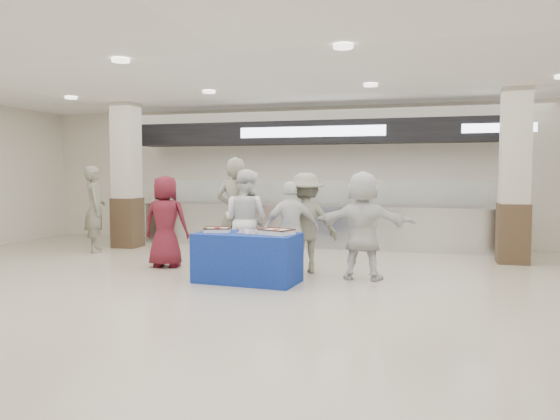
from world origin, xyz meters
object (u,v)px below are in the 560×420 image
(display_table, at_px, (247,258))
(soldier_b, at_px, (305,223))
(sheet_cake_right, at_px, (276,231))
(civilian_maroon, at_px, (166,221))
(sheet_cake_left, at_px, (217,229))
(cupcake_tray, at_px, (250,232))
(civilian_white, at_px, (363,225))
(chef_tall, at_px, (246,221))
(soldier_a, at_px, (236,214))
(soldier_bg, at_px, (95,209))
(chef_short, at_px, (291,229))

(display_table, xyz_separation_m, soldier_b, (0.67, 1.02, 0.46))
(sheet_cake_right, bearing_deg, civilian_maroon, 158.71)
(display_table, bearing_deg, sheet_cake_right, 2.20)
(display_table, distance_m, sheet_cake_left, 0.65)
(sheet_cake_right, xyz_separation_m, cupcake_tray, (-0.41, 0.01, -0.02))
(civilian_maroon, xyz_separation_m, soldier_b, (2.49, 0.15, 0.02))
(cupcake_tray, distance_m, soldier_b, 1.20)
(sheet_cake_left, bearing_deg, soldier_b, 39.95)
(civilian_white, bearing_deg, chef_tall, -4.30)
(civilian_maroon, xyz_separation_m, soldier_a, (1.26, 0.14, 0.15))
(cupcake_tray, xyz_separation_m, soldier_a, (-0.60, 1.02, 0.19))
(soldier_b, height_order, soldier_bg, soldier_bg)
(chef_short, relative_size, civilian_white, 0.90)
(chef_tall, xyz_separation_m, soldier_bg, (-3.78, 1.27, 0.05))
(display_table, bearing_deg, civilian_white, 27.20)
(soldier_a, distance_m, soldier_b, 1.23)
(chef_short, height_order, soldier_b, soldier_b)
(sheet_cake_left, height_order, chef_short, chef_short)
(sheet_cake_left, relative_size, soldier_bg, 0.25)
(civilian_maroon, bearing_deg, cupcake_tray, 148.45)
(civilian_maroon, bearing_deg, sheet_cake_left, 141.28)
(display_table, distance_m, soldier_b, 1.30)
(sheet_cake_right, bearing_deg, chef_tall, 132.01)
(display_table, distance_m, cupcake_tray, 0.41)
(sheet_cake_right, xyz_separation_m, chef_short, (0.06, 0.66, -0.03))
(chef_tall, distance_m, civilian_white, 2.00)
(cupcake_tray, bearing_deg, soldier_a, 120.71)
(chef_tall, relative_size, chef_short, 1.13)
(soldier_b, distance_m, soldier_bg, 4.91)
(sheet_cake_left, xyz_separation_m, soldier_a, (-0.05, 0.97, 0.17))
(chef_short, height_order, soldier_bg, soldier_bg)
(cupcake_tray, relative_size, chef_tall, 0.24)
(sheet_cake_right, height_order, civilian_maroon, civilian_maroon)
(display_table, xyz_separation_m, soldier_a, (-0.55, 1.01, 0.59))
(soldier_a, relative_size, soldier_bg, 1.06)
(soldier_b, bearing_deg, sheet_cake_right, 57.45)
(display_table, relative_size, sheet_cake_right, 2.82)
(sheet_cake_right, distance_m, chef_tall, 1.19)
(cupcake_tray, xyz_separation_m, chef_tall, (-0.38, 0.87, 0.08))
(display_table, relative_size, civilian_maroon, 0.96)
(display_table, bearing_deg, soldier_a, 123.29)
(sheet_cake_right, bearing_deg, cupcake_tray, 178.56)
(chef_short, bearing_deg, sheet_cake_left, 6.13)
(cupcake_tray, xyz_separation_m, civilian_maroon, (-1.87, 0.88, 0.03))
(civilian_maroon, bearing_deg, soldier_b, 177.04)
(soldier_a, bearing_deg, soldier_b, -177.71)
(sheet_cake_right, relative_size, chef_short, 0.36)
(soldier_b, xyz_separation_m, soldier_bg, (-4.78, 1.11, 0.07))
(cupcake_tray, xyz_separation_m, civilian_white, (1.61, 0.70, 0.07))
(civilian_maroon, bearing_deg, chef_short, 168.05)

